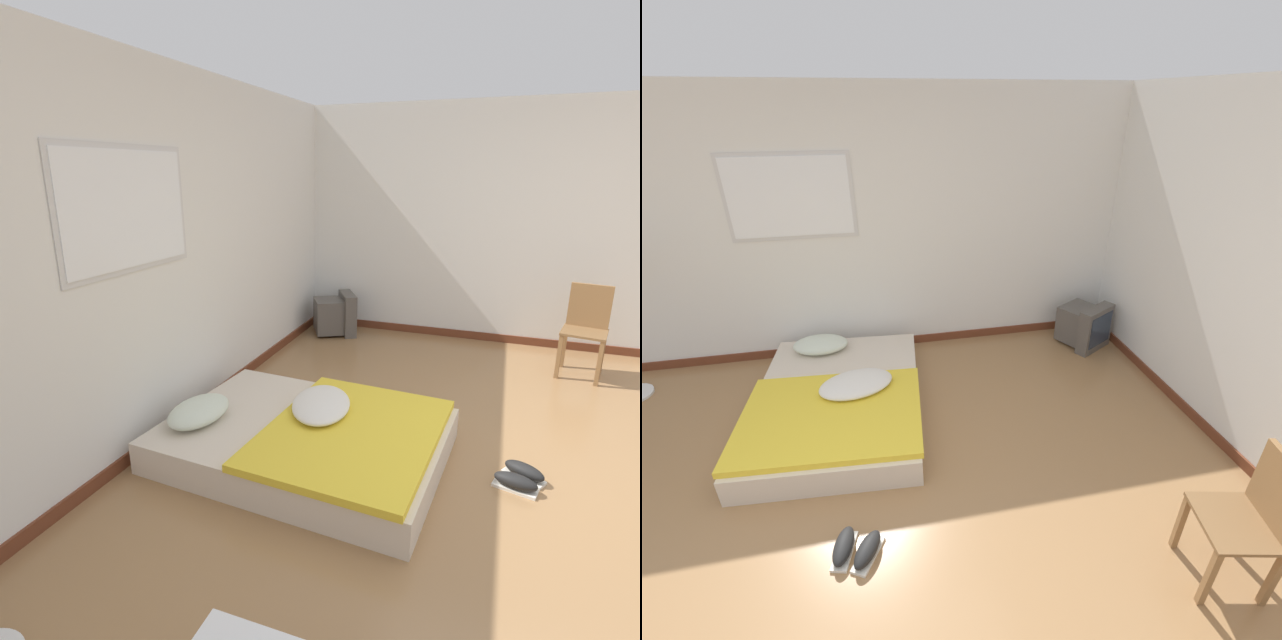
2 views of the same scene
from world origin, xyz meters
TOP-DOWN VIEW (x-y plane):
  - ground_plane at (0.00, 0.00)m, footprint 20.00×20.00m
  - wall_back at (-0.01, 2.72)m, footprint 8.05×0.08m
  - mattress_bed at (-0.14, 1.62)m, footprint 1.50×1.92m
  - crt_tv at (2.46, 2.28)m, footprint 0.58×0.60m
  - wooden_chair at (2.13, -0.32)m, footprint 0.45×0.45m
  - sneaker_pair at (0.01, 0.24)m, footprint 0.34×0.33m

SIDE VIEW (x-z plane):
  - ground_plane at x=0.00m, z-range 0.00..0.00m
  - sneaker_pair at x=0.01m, z-range 0.00..0.10m
  - mattress_bed at x=-0.14m, z-range -0.04..0.32m
  - crt_tv at x=2.46m, z-range -0.01..0.48m
  - wooden_chair at x=2.13m, z-range 0.07..0.93m
  - wall_back at x=-0.01m, z-range -0.01..2.59m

